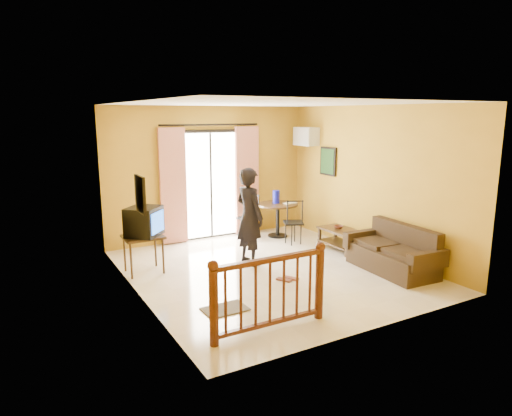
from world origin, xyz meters
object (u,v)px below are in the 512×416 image
dining_table (278,211)px  sofa (394,254)px  standing_person (250,216)px  television (144,221)px  coffee_table (341,236)px

dining_table → sofa: size_ratio=0.52×
standing_person → television: bearing=65.3°
dining_table → standing_person: 1.97m
television → standing_person: (1.75, -0.46, -0.02)m
television → standing_person: size_ratio=0.42×
television → standing_person: bearing=-61.5°
dining_table → coffee_table: size_ratio=0.93×
dining_table → standing_person: (-1.43, -1.33, 0.29)m
television → coffee_table: size_ratio=0.78×
television → coffee_table: 3.82m
coffee_table → sofa: 1.40m
dining_table → sofa: 2.94m
coffee_table → standing_person: (-1.97, 0.15, 0.59)m
coffee_table → standing_person: standing_person is taller
dining_table → sofa: bearing=-79.3°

